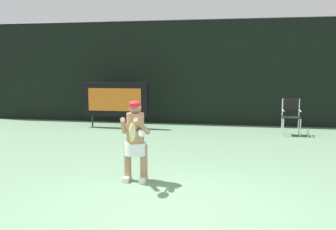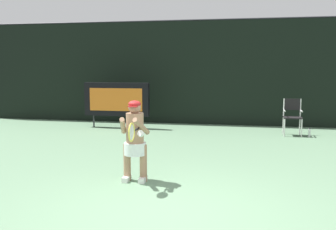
# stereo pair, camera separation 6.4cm
# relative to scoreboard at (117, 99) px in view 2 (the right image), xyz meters

# --- Properties ---
(ground) EXTENTS (18.00, 22.00, 0.03)m
(ground) POSITION_rel_scoreboard_xyz_m (3.18, -7.29, -0.96)
(ground) COLOR slate
(backdrop_screen) EXTENTS (18.00, 0.12, 3.66)m
(backdrop_screen) POSITION_rel_scoreboard_xyz_m (3.18, 1.39, 0.86)
(backdrop_screen) COLOR black
(backdrop_screen) RESTS_ON ground
(scoreboard) EXTENTS (2.20, 0.21, 1.50)m
(scoreboard) POSITION_rel_scoreboard_xyz_m (0.00, 0.00, 0.00)
(scoreboard) COLOR black
(scoreboard) RESTS_ON ground
(umpire_chair) EXTENTS (0.52, 0.44, 1.08)m
(umpire_chair) POSITION_rel_scoreboard_xyz_m (5.57, -0.32, -0.33)
(umpire_chair) COLOR white
(umpire_chair) RESTS_ON ground
(water_bottle) EXTENTS (0.07, 0.07, 0.27)m
(water_bottle) POSITION_rel_scoreboard_xyz_m (6.03, -0.55, -0.82)
(water_bottle) COLOR silver
(water_bottle) RESTS_ON ground
(tennis_player) EXTENTS (0.53, 0.61, 1.45)m
(tennis_player) POSITION_rel_scoreboard_xyz_m (2.29, -5.72, -0.17)
(tennis_player) COLOR white
(tennis_player) RESTS_ON ground
(tennis_racket) EXTENTS (0.03, 0.60, 0.31)m
(tennis_racket) POSITION_rel_scoreboard_xyz_m (2.40, -6.25, 0.03)
(tennis_racket) COLOR black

